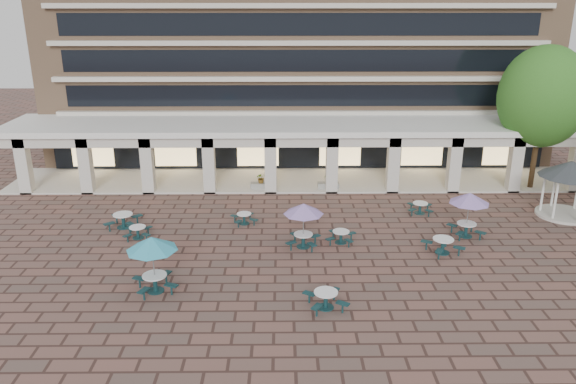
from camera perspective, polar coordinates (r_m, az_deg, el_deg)
ground at (r=27.81m, az=2.16°, el=-8.40°), size 120.00×120.00×0.00m
apartment_building at (r=50.10m, az=0.94°, el=18.87°), size 40.00×15.50×25.20m
retail_arcade at (r=40.65m, az=1.25°, el=5.13°), size 42.00×6.60×4.40m
picnic_table_4 at (r=26.05m, az=-13.66°, el=-5.33°), size 2.35×2.35×2.71m
picnic_table_5 at (r=24.91m, az=3.86°, el=-10.71°), size 2.04×2.04×0.79m
picnic_table_6 at (r=29.89m, az=1.59°, el=-1.89°), size 2.17×2.17×2.50m
picnic_table_7 at (r=30.93m, az=15.46°, el=-5.15°), size 2.20×2.20×0.83m
picnic_table_8 at (r=34.41m, az=-16.40°, el=-2.69°), size 1.99×1.99×0.86m
picnic_table_9 at (r=33.70m, az=-4.48°, el=-2.61°), size 1.74×1.74×0.66m
picnic_table_10 at (r=31.18m, az=5.40°, el=-4.45°), size 1.81×1.81×0.70m
picnic_table_11 at (r=32.79m, az=17.95°, el=-0.76°), size 2.25×2.25×2.60m
picnic_table_12 at (r=32.74m, az=-15.02°, el=-3.88°), size 1.69×1.69×0.69m
picnic_table_13 at (r=36.15m, az=13.27°, el=-1.50°), size 1.76×1.76×0.70m
gazebo at (r=38.20m, az=26.74°, el=1.53°), size 3.75×3.75×3.49m
tree_east_c at (r=42.00m, az=24.51°, el=8.79°), size 5.99×5.99×9.98m
planter_left at (r=39.53m, az=-2.73°, el=0.92°), size 1.50×0.75×1.25m
planter_right at (r=39.65m, az=4.12°, el=0.91°), size 1.50×0.72×1.21m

